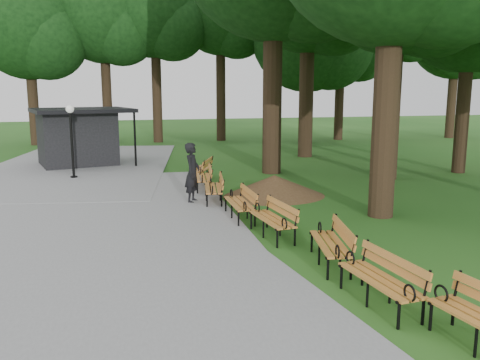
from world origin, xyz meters
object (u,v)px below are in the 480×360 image
object	(u,v)px
kiosk	(77,137)
dirt_mound	(274,186)
lamp_post	(71,126)
bench_2	(330,244)
bench_6	(203,178)
bench_4	(240,204)
bench_5	(213,188)
person	(192,173)
bench_1	(379,280)
bench_3	(272,219)
bench_7	(201,169)
lawn_tree_5	(472,1)

from	to	relation	value
kiosk	dirt_mound	size ratio (longest dim) A/B	1.47
lamp_post	bench_2	distance (m)	13.25
dirt_mound	bench_6	size ratio (longest dim) A/B	1.53
bench_4	bench_5	distance (m)	2.29
person	dirt_mound	distance (m)	2.88
dirt_mound	bench_1	distance (m)	8.69
lamp_post	bench_1	size ratio (longest dim) A/B	1.55
bench_3	bench_7	world-z (taller)	same
bench_2	bench_5	distance (m)	6.37
person	kiosk	xyz separation A→B (m)	(-3.95, 9.22, 0.39)
bench_5	bench_1	bearing A→B (deg)	17.13
kiosk	lamp_post	size ratio (longest dim) A/B	1.45
bench_2	bench_5	xyz separation A→B (m)	(-1.13, 6.26, 0.00)
person	bench_5	distance (m)	0.83
bench_1	lawn_tree_5	distance (m)	16.62
bench_1	bench_5	size ratio (longest dim) A/B	1.00
person	lamp_post	bearing A→B (deg)	62.48
lamp_post	bench_3	bearing A→B (deg)	-61.90
bench_3	bench_6	world-z (taller)	same
lamp_post	bench_1	xyz separation A→B (m)	(5.67, -13.84, -1.69)
bench_2	bench_5	world-z (taller)	same
kiosk	bench_6	size ratio (longest dim) A/B	2.25
bench_7	lawn_tree_5	xyz separation A→B (m)	(11.07, -1.03, 6.65)
lawn_tree_5	lamp_post	bearing A→B (deg)	170.63
dirt_mound	bench_2	bearing A→B (deg)	-98.85
person	bench_6	bearing A→B (deg)	7.04
bench_1	bench_2	bearing A→B (deg)	174.10
lamp_post	bench_5	world-z (taller)	lamp_post
bench_7	lawn_tree_5	distance (m)	12.95
dirt_mound	bench_1	bearing A→B (deg)	-97.11
kiosk	lamp_post	world-z (taller)	lamp_post
kiosk	bench_7	distance (m)	7.34
bench_3	bench_4	distance (m)	1.87
kiosk	bench_5	world-z (taller)	kiosk
bench_5	bench_6	distance (m)	2.02
bench_5	kiosk	bearing A→B (deg)	-144.18
lamp_post	bench_3	distance (m)	11.11
person	bench_1	xyz separation A→B (m)	(1.73, -8.37, -0.51)
kiosk	bench_1	xyz separation A→B (m)	(5.68, -17.59, -0.90)
bench_2	lawn_tree_5	distance (m)	15.32
person	dirt_mound	xyz separation A→B (m)	(2.81, 0.26, -0.60)
lamp_post	bench_2	size ratio (longest dim) A/B	1.55
bench_1	kiosk	bearing A→B (deg)	-166.77
bench_1	lawn_tree_5	size ratio (longest dim) A/B	0.19
bench_4	bench_1	bearing A→B (deg)	9.14
bench_4	person	bearing A→B (deg)	-157.78
lamp_post	bench_5	distance (m)	7.41
dirt_mound	bench_2	size ratio (longest dim) A/B	1.53
lamp_post	bench_7	distance (m)	5.44
lamp_post	dirt_mound	world-z (taller)	lamp_post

